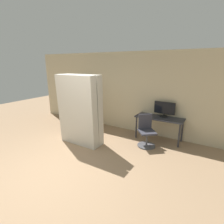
% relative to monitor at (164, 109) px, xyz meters
% --- Properties ---
extents(ground_plane, '(16.00, 16.00, 0.00)m').
position_rel_monitor_xyz_m(ground_plane, '(-1.48, -3.21, -0.98)').
color(ground_plane, '#937556').
extents(wall_back, '(8.00, 0.06, 2.70)m').
position_rel_monitor_xyz_m(wall_back, '(-1.48, 0.17, 0.37)').
color(wall_back, '#C6B793').
rests_on(wall_back, ground).
extents(desk, '(1.43, 0.57, 0.73)m').
position_rel_monitor_xyz_m(desk, '(-0.09, -0.14, -0.35)').
color(desk, '#2D2D33').
rests_on(desk, ground).
extents(monitor, '(0.64, 0.25, 0.47)m').
position_rel_monitor_xyz_m(monitor, '(0.00, 0.00, 0.00)').
color(monitor, black).
rests_on(monitor, desk).
extents(office_chair, '(0.62, 0.62, 0.91)m').
position_rel_monitor_xyz_m(office_chair, '(-0.27, -0.74, -0.61)').
color(office_chair, '#4C4C51').
rests_on(office_chair, ground).
extents(bookshelf, '(0.62, 0.31, 1.65)m').
position_rel_monitor_xyz_m(bookshelf, '(-3.06, 0.01, -0.18)').
color(bookshelf, brown).
rests_on(bookshelf, ground).
extents(mattress_near, '(1.27, 0.31, 2.03)m').
position_rel_monitor_xyz_m(mattress_near, '(-2.00, -1.70, 0.04)').
color(mattress_near, beige).
rests_on(mattress_near, ground).
extents(mattress_far, '(1.27, 0.27, 2.03)m').
position_rel_monitor_xyz_m(mattress_far, '(-2.00, -1.44, 0.04)').
color(mattress_far, beige).
rests_on(mattress_far, ground).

